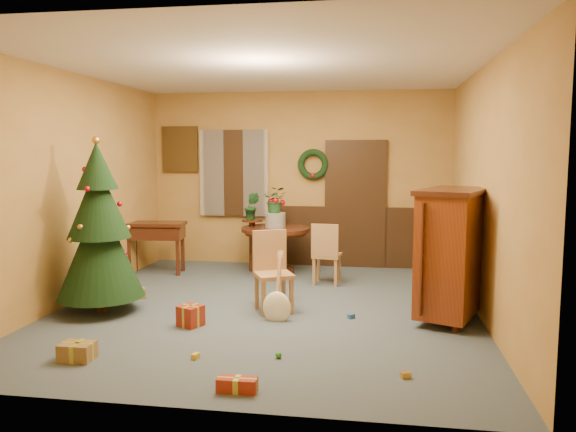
% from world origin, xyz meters
% --- Properties ---
extents(room_envelope, '(5.50, 5.50, 5.50)m').
position_xyz_m(room_envelope, '(0.21, 2.70, 1.12)').
color(room_envelope, '#35424D').
rests_on(room_envelope, ground).
extents(dining_table, '(1.07, 1.07, 0.73)m').
position_xyz_m(dining_table, '(-0.25, 1.94, 0.51)').
color(dining_table, black).
rests_on(dining_table, floor).
extents(urn, '(0.32, 0.32, 0.23)m').
position_xyz_m(urn, '(-0.25, 1.94, 0.85)').
color(urn, slate).
rests_on(urn, dining_table).
extents(centerpiece_plant, '(0.36, 0.32, 0.41)m').
position_xyz_m(centerpiece_plant, '(-0.25, 1.94, 1.17)').
color(centerpiece_plant, '#1E4C23').
rests_on(centerpiece_plant, urn).
extents(chair_near, '(0.56, 0.56, 0.96)m').
position_xyz_m(chair_near, '(0.07, -0.07, 0.52)').
color(chair_near, olive).
rests_on(chair_near, floor).
extents(chair_far, '(0.42, 0.42, 0.90)m').
position_xyz_m(chair_far, '(0.59, 1.34, 0.48)').
color(chair_far, olive).
rests_on(chair_far, floor).
extents(guitar, '(0.47, 0.57, 0.74)m').
position_xyz_m(guitar, '(0.20, -0.49, 0.38)').
color(guitar, '#F6ECCD').
rests_on(guitar, floor).
extents(plant_stand, '(0.32, 0.32, 0.83)m').
position_xyz_m(plant_stand, '(-0.66, 2.10, 0.52)').
color(plant_stand, black).
rests_on(plant_stand, floor).
extents(stand_plant, '(0.24, 0.20, 0.44)m').
position_xyz_m(stand_plant, '(-0.66, 2.10, 1.05)').
color(stand_plant, '#19471E').
rests_on(stand_plant, plant_stand).
extents(christmas_tree, '(1.01, 1.01, 2.09)m').
position_xyz_m(christmas_tree, '(-1.94, -0.45, 0.99)').
color(christmas_tree, '#382111').
rests_on(christmas_tree, floor).
extents(writing_desk, '(0.95, 0.54, 0.81)m').
position_xyz_m(writing_desk, '(-2.12, 1.70, 0.61)').
color(writing_desk, black).
rests_on(writing_desk, floor).
extents(sideboard, '(1.00, 1.31, 1.50)m').
position_xyz_m(sideboard, '(2.15, -0.11, 0.80)').
color(sideboard, '#621B0B').
rests_on(sideboard, floor).
extents(gift_a, '(0.31, 0.22, 0.16)m').
position_xyz_m(gift_a, '(-1.40, -1.96, 0.08)').
color(gift_a, brown).
rests_on(gift_a, floor).
extents(gift_b, '(0.30, 0.30, 0.23)m').
position_xyz_m(gift_b, '(-0.70, -0.82, 0.11)').
color(gift_b, maroon).
rests_on(gift_b, floor).
extents(gift_c, '(0.30, 0.29, 0.14)m').
position_xyz_m(gift_c, '(-1.80, 0.17, 0.07)').
color(gift_c, brown).
rests_on(gift_c, floor).
extents(gift_d, '(0.33, 0.14, 0.12)m').
position_xyz_m(gift_d, '(0.22, -2.40, 0.06)').
color(gift_d, maroon).
rests_on(gift_d, floor).
extents(toy_a, '(0.09, 0.09, 0.05)m').
position_xyz_m(toy_a, '(1.03, -0.26, 0.03)').
color(toy_a, '#215592').
rests_on(toy_a, floor).
extents(toy_b, '(0.06, 0.06, 0.06)m').
position_xyz_m(toy_b, '(0.42, -1.63, 0.03)').
color(toy_b, '#278023').
rests_on(toy_b, floor).
extents(toy_c, '(0.07, 0.09, 0.05)m').
position_xyz_m(toy_c, '(-0.34, -1.76, 0.03)').
color(toy_c, gold).
rests_on(toy_c, floor).
extents(toy_d, '(0.06, 0.06, 0.06)m').
position_xyz_m(toy_d, '(1.89, 0.23, 0.03)').
color(toy_d, '#B50C1A').
rests_on(toy_d, floor).
extents(toy_e, '(0.09, 0.08, 0.05)m').
position_xyz_m(toy_e, '(1.57, -1.91, 0.03)').
color(toy_e, gold).
rests_on(toy_e, floor).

